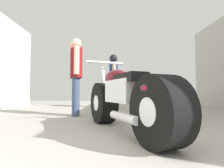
% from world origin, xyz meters
% --- Properties ---
extents(ground_plane, '(15.01, 15.01, 0.00)m').
position_xyz_m(ground_plane, '(0.00, 3.09, 0.00)').
color(ground_plane, '#A8A399').
extents(motorcycle_maroon_cruiser, '(0.99, 1.95, 0.94)m').
position_xyz_m(motorcycle_maroon_cruiser, '(0.04, 1.94, 0.38)').
color(motorcycle_maroon_cruiser, black).
rests_on(motorcycle_maroon_cruiser, ground_plane).
extents(motorcycle_black_naked, '(0.98, 1.91, 0.92)m').
position_xyz_m(motorcycle_black_naked, '(0.87, 4.28, 0.38)').
color(motorcycle_black_naked, black).
rests_on(motorcycle_black_naked, ground_plane).
extents(mechanic_in_blue, '(0.32, 0.64, 1.58)m').
position_xyz_m(mechanic_in_blue, '(-0.82, 3.50, 0.90)').
color(mechanic_in_blue, '#384766').
rests_on(mechanic_in_blue, ground_plane).
extents(mechanic_with_helmet, '(0.27, 0.67, 1.69)m').
position_xyz_m(mechanic_with_helmet, '(-0.02, 5.52, 1.01)').
color(mechanic_with_helmet, '#2D3851').
rests_on(mechanic_with_helmet, ground_plane).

